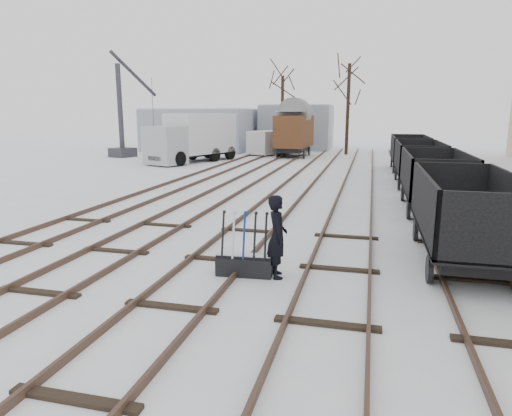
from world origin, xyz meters
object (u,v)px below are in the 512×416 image
Objects in this scene: lorry at (193,137)px; panel_van at (272,142)px; ground_frame at (244,264)px; worker at (277,237)px; box_van_wagon at (294,130)px; crane at (123,130)px; freight_wagon_a at (465,229)px.

panel_van is (4.39, 7.90, -0.78)m from lorry.
panel_van is (-6.06, 30.86, 0.82)m from ground_frame.
box_van_wagon is (-4.48, 29.00, 1.28)m from worker.
box_van_wagon is (-3.73, 29.10, 1.95)m from ground_frame.
lorry is (-6.72, -6.14, -0.36)m from box_van_wagon.
crane reaches higher than lorry.
panel_van reaches higher than worker.
freight_wagon_a is 25.86m from lorry.
crane is (-11.78, -5.37, 1.17)m from panel_van.
ground_frame is 0.27× the size of freight_wagon_a.
ground_frame is 5.65m from freight_wagon_a.
crane reaches higher than freight_wagon_a.
lorry is 0.97× the size of crane.
lorry is at bearing 110.75° from ground_frame.
panel_van is 0.60× the size of crane.
ground_frame is 25.28m from lorry.
crane reaches higher than ground_frame.
box_van_wagon reaches higher than lorry.
ground_frame is at bearing -55.16° from panel_van.
freight_wagon_a is 28.23m from box_van_wagon.
freight_wagon_a is (4.37, 2.23, -0.10)m from worker.
panel_van is at bearing 111.40° from freight_wagon_a.
crane is (-22.95, 23.15, 1.42)m from freight_wagon_a.
worker reaches higher than ground_frame.
freight_wagon_a is 1.05× the size of panel_van.
ground_frame is 1.01m from worker.
panel_van is 13.00m from crane.
crane is (-17.84, 25.48, 1.99)m from ground_frame.
box_van_wagon reaches higher than freight_wagon_a.
worker is at bearing -43.00° from lorry.
ground_frame is 0.17× the size of crane.
lorry is at bearing -134.00° from box_van_wagon.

